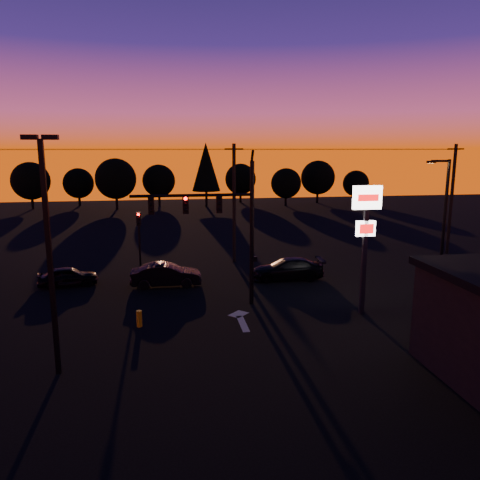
% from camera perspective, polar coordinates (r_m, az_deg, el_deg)
% --- Properties ---
extents(ground, '(120.00, 120.00, 0.00)m').
position_cam_1_polar(ground, '(22.85, -0.48, -11.15)').
color(ground, black).
rests_on(ground, ground).
extents(lane_arrow, '(1.20, 3.10, 0.01)m').
position_cam_1_polar(lane_arrow, '(24.45, 0.09, -9.60)').
color(lane_arrow, beige).
rests_on(lane_arrow, ground).
extents(traffic_signal_mast, '(6.79, 0.52, 8.58)m').
position_cam_1_polar(traffic_signal_mast, '(25.36, -2.09, 2.67)').
color(traffic_signal_mast, black).
rests_on(traffic_signal_mast, ground).
extents(secondary_signal, '(0.30, 0.31, 4.35)m').
position_cam_1_polar(secondary_signal, '(32.95, -12.19, 0.74)').
color(secondary_signal, black).
rests_on(secondary_signal, ground).
extents(parking_lot_light, '(1.25, 0.30, 9.14)m').
position_cam_1_polar(parking_lot_light, '(18.73, -22.33, -0.16)').
color(parking_lot_light, black).
rests_on(parking_lot_light, ground).
extents(pylon_sign, '(1.50, 0.28, 6.80)m').
position_cam_1_polar(pylon_sign, '(24.89, 15.10, 2.08)').
color(pylon_sign, black).
rests_on(pylon_sign, ground).
extents(streetlight, '(1.55, 0.35, 8.00)m').
position_cam_1_polar(streetlight, '(31.74, 23.54, 2.52)').
color(streetlight, black).
rests_on(streetlight, ground).
extents(utility_pole_1, '(1.40, 0.26, 9.00)m').
position_cam_1_polar(utility_pole_1, '(35.52, -0.73, 4.55)').
color(utility_pole_1, black).
rests_on(utility_pole_1, ground).
extents(utility_pole_2, '(1.40, 0.26, 9.00)m').
position_cam_1_polar(utility_pole_2, '(42.10, 24.38, 4.60)').
color(utility_pole_2, black).
rests_on(utility_pole_2, ground).
extents(power_wires, '(36.00, 1.22, 0.07)m').
position_cam_1_polar(power_wires, '(35.28, -0.74, 10.98)').
color(power_wires, black).
rests_on(power_wires, ground).
extents(bollard, '(0.27, 0.27, 0.82)m').
position_cam_1_polar(bollard, '(23.89, -12.18, -9.35)').
color(bollard, '#D9980A').
rests_on(bollard, ground).
extents(tree_0, '(5.36, 5.36, 6.74)m').
position_cam_1_polar(tree_0, '(73.50, -24.16, 6.59)').
color(tree_0, black).
rests_on(tree_0, ground).
extents(tree_1, '(4.54, 4.54, 5.71)m').
position_cam_1_polar(tree_1, '(75.19, -19.10, 6.55)').
color(tree_1, black).
rests_on(tree_1, ground).
extents(tree_2, '(5.77, 5.78, 7.26)m').
position_cam_1_polar(tree_2, '(69.37, -14.92, 7.23)').
color(tree_2, black).
rests_on(tree_2, ground).
extents(tree_3, '(4.95, 4.95, 6.22)m').
position_cam_1_polar(tree_3, '(73.07, -9.87, 7.12)').
color(tree_3, black).
rests_on(tree_3, ground).
extents(tree_4, '(4.18, 4.18, 9.50)m').
position_cam_1_polar(tree_4, '(70.23, -4.17, 8.88)').
color(tree_4, black).
rests_on(tree_4, ground).
extents(tree_5, '(4.95, 4.95, 6.22)m').
position_cam_1_polar(tree_5, '(76.05, 0.06, 7.44)').
color(tree_5, black).
rests_on(tree_5, ground).
extents(tree_6, '(4.54, 4.54, 5.71)m').
position_cam_1_polar(tree_6, '(71.45, 5.63, 6.89)').
color(tree_6, black).
rests_on(tree_6, ground).
extents(tree_7, '(5.36, 5.36, 6.74)m').
position_cam_1_polar(tree_7, '(76.00, 9.48, 7.52)').
color(tree_7, black).
rests_on(tree_7, ground).
extents(tree_8, '(4.12, 4.12, 5.19)m').
position_cam_1_polar(tree_8, '(77.26, 13.94, 6.70)').
color(tree_8, black).
rests_on(tree_8, ground).
extents(car_left, '(3.86, 2.05, 1.25)m').
position_cam_1_polar(car_left, '(31.87, -20.22, -4.18)').
color(car_left, black).
rests_on(car_left, ground).
extents(car_mid, '(4.48, 1.66, 1.46)m').
position_cam_1_polar(car_mid, '(30.24, -9.00, -4.21)').
color(car_mid, black).
rests_on(car_mid, ground).
extents(car_right, '(5.00, 2.27, 1.42)m').
position_cam_1_polar(car_right, '(31.57, 5.77, -3.51)').
color(car_right, black).
rests_on(car_right, ground).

